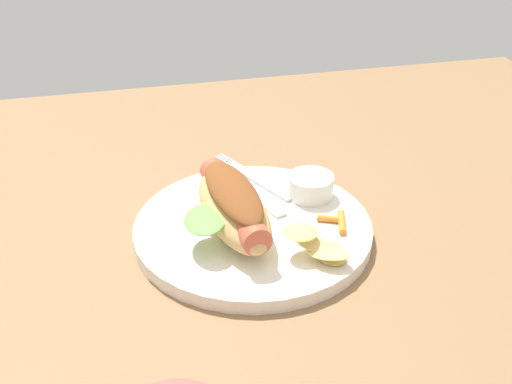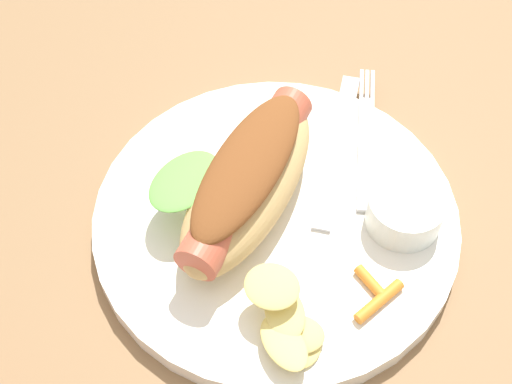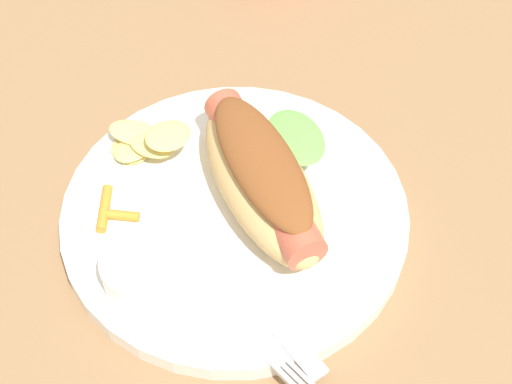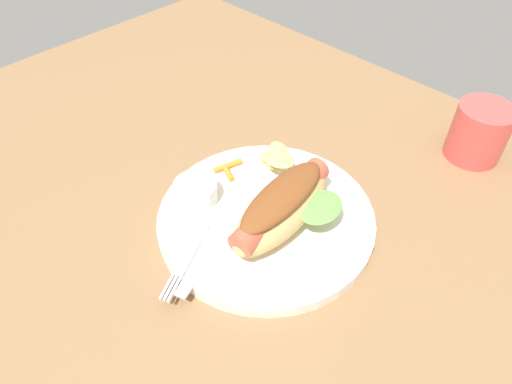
% 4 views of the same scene
% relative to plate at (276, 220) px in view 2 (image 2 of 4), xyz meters
% --- Properties ---
extents(ground_plane, '(1.20, 0.90, 0.02)m').
position_rel_plate_xyz_m(ground_plane, '(-0.01, -0.02, -0.02)').
color(ground_plane, olive).
extents(plate, '(0.27, 0.27, 0.02)m').
position_rel_plate_xyz_m(plate, '(0.00, 0.00, 0.00)').
color(plate, white).
rests_on(plate, ground_plane).
extents(hot_dog, '(0.10, 0.17, 0.06)m').
position_rel_plate_xyz_m(hot_dog, '(0.02, 0.00, 0.04)').
color(hot_dog, tan).
rests_on(hot_dog, plate).
extents(sauce_ramekin, '(0.05, 0.05, 0.03)m').
position_rel_plate_xyz_m(sauce_ramekin, '(-0.08, -0.04, 0.02)').
color(sauce_ramekin, white).
rests_on(sauce_ramekin, plate).
extents(fork, '(0.07, 0.13, 0.00)m').
position_rel_plate_xyz_m(fork, '(-0.02, -0.10, 0.01)').
color(fork, silver).
rests_on(fork, plate).
extents(knife, '(0.06, 0.15, 0.00)m').
position_rel_plate_xyz_m(knife, '(-0.01, -0.08, 0.01)').
color(knife, silver).
rests_on(knife, plate).
extents(chips_pile, '(0.07, 0.07, 0.03)m').
position_rel_plate_xyz_m(chips_pile, '(-0.05, 0.08, 0.02)').
color(chips_pile, '#DFC96D').
rests_on(chips_pile, plate).
extents(carrot_garnish, '(0.03, 0.04, 0.01)m').
position_rel_plate_xyz_m(carrot_garnish, '(-0.09, 0.02, 0.01)').
color(carrot_garnish, orange).
rests_on(carrot_garnish, plate).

